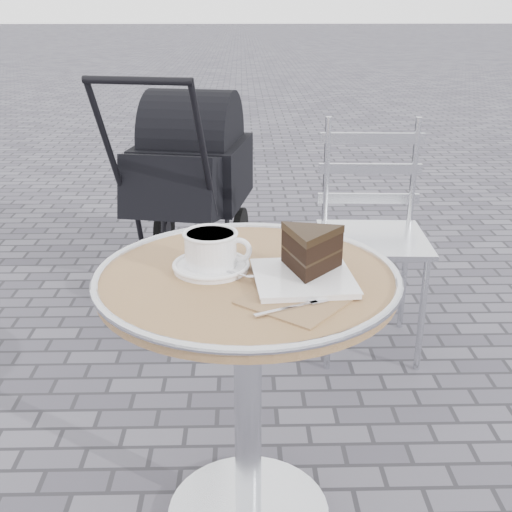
{
  "coord_description": "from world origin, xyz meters",
  "views": [
    {
      "loc": [
        -0.01,
        -1.38,
        1.33
      ],
      "look_at": [
        0.02,
        -0.01,
        0.78
      ],
      "focal_mm": 45.0,
      "sensor_mm": 36.0,
      "label": 1
    }
  ],
  "objects_px": {
    "bistro_chair": "(371,209)",
    "cafe_table": "(248,336)",
    "baby_stroller": "(188,184)",
    "cappuccino_set": "(212,253)",
    "cake_plate_set": "(308,257)"
  },
  "relations": [
    {
      "from": "cappuccino_set",
      "to": "bistro_chair",
      "type": "bearing_deg",
      "value": 66.31
    },
    {
      "from": "cafe_table",
      "to": "baby_stroller",
      "type": "bearing_deg",
      "value": 99.22
    },
    {
      "from": "cafe_table",
      "to": "bistro_chair",
      "type": "relative_size",
      "value": 0.81
    },
    {
      "from": "cafe_table",
      "to": "bistro_chair",
      "type": "bearing_deg",
      "value": 64.21
    },
    {
      "from": "cake_plate_set",
      "to": "bistro_chair",
      "type": "distance_m",
      "value": 1.14
    },
    {
      "from": "bistro_chair",
      "to": "cafe_table",
      "type": "bearing_deg",
      "value": -113.26
    },
    {
      "from": "cafe_table",
      "to": "cappuccino_set",
      "type": "height_order",
      "value": "cappuccino_set"
    },
    {
      "from": "cappuccino_set",
      "to": "bistro_chair",
      "type": "height_order",
      "value": "bistro_chair"
    },
    {
      "from": "cappuccino_set",
      "to": "cake_plate_set",
      "type": "xyz_separation_m",
      "value": [
        0.22,
        -0.06,
        0.01
      ]
    },
    {
      "from": "cafe_table",
      "to": "cake_plate_set",
      "type": "bearing_deg",
      "value": -10.69
    },
    {
      "from": "cafe_table",
      "to": "cappuccino_set",
      "type": "xyz_separation_m",
      "value": [
        -0.08,
        0.03,
        0.21
      ]
    },
    {
      "from": "cafe_table",
      "to": "baby_stroller",
      "type": "height_order",
      "value": "baby_stroller"
    },
    {
      "from": "baby_stroller",
      "to": "cafe_table",
      "type": "bearing_deg",
      "value": -69.57
    },
    {
      "from": "cake_plate_set",
      "to": "baby_stroller",
      "type": "xyz_separation_m",
      "value": [
        -0.42,
        1.74,
        -0.31
      ]
    },
    {
      "from": "cappuccino_set",
      "to": "bistro_chair",
      "type": "xyz_separation_m",
      "value": [
        0.58,
        1.0,
        -0.21
      ]
    }
  ]
}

